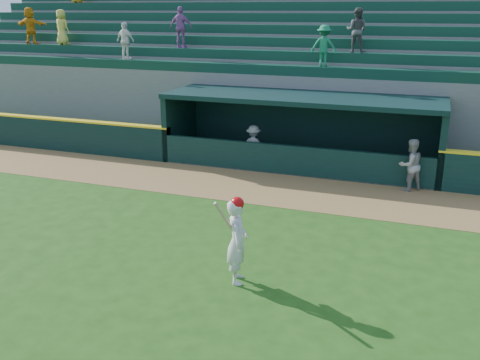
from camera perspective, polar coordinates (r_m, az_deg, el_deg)
The scene contains 7 objects.
ground at distance 12.04m, azimuth -2.64°, elevation -8.11°, with size 120.00×120.00×0.00m, color #204A12.
warning_track at distance 16.33m, azimuth 3.98°, elevation -0.99°, with size 40.00×3.00×0.01m, color olive.
dugout_player_front at distance 16.80m, azimuth 17.71°, elevation 1.55°, with size 0.77×0.60×1.58m, color #9C9C97.
dugout_player_inside at distance 18.59m, azimuth 1.47°, elevation 3.68°, with size 0.93×0.53×1.43m, color #A3A39E.
dugout at distance 18.87m, azimuth 6.72°, elevation 5.78°, with size 9.40×2.80×2.46m.
stands at distance 23.10m, azimuth 9.48°, elevation 10.47°, with size 34.50×6.25×7.01m.
batter_at_plate at distance 10.62m, azimuth -0.31°, elevation -6.39°, with size 0.63×0.82×1.82m.
Camera 1 is at (4.22, -9.97, 5.27)m, focal length 40.00 mm.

